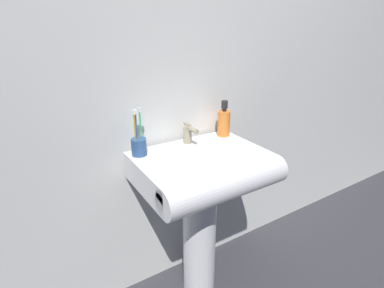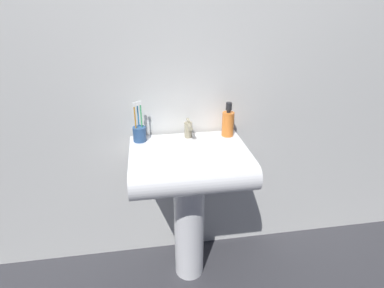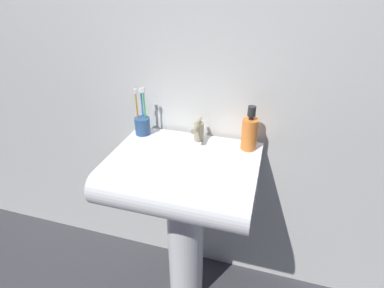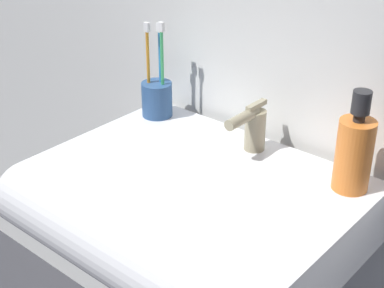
% 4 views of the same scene
% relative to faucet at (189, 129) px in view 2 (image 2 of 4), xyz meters
% --- Properties ---
extents(ground_plane, '(6.00, 6.00, 0.00)m').
position_rel_faucet_xyz_m(ground_plane, '(-0.02, -0.14, -0.88)').
color(ground_plane, '#38383D').
rests_on(ground_plane, ground).
extents(wall_back, '(5.00, 0.05, 2.40)m').
position_rel_faucet_xyz_m(wall_back, '(-0.02, 0.11, 0.32)').
color(wall_back, silver).
rests_on(wall_back, ground).
extents(sink_pedestal, '(0.17, 0.17, 0.70)m').
position_rel_faucet_xyz_m(sink_pedestal, '(-0.02, -0.14, -0.53)').
color(sink_pedestal, white).
rests_on(sink_pedestal, ground).
extents(sink_basin, '(0.59, 0.46, 0.13)m').
position_rel_faucet_xyz_m(sink_basin, '(-0.02, -0.18, -0.12)').
color(sink_basin, white).
rests_on(sink_basin, sink_pedestal).
extents(faucet, '(0.04, 0.12, 0.10)m').
position_rel_faucet_xyz_m(faucet, '(0.00, 0.00, 0.00)').
color(faucet, tan).
rests_on(faucet, sink_basin).
extents(toothbrush_cup, '(0.07, 0.07, 0.22)m').
position_rel_faucet_xyz_m(toothbrush_cup, '(-0.26, -0.00, -0.01)').
color(toothbrush_cup, '#2D5184').
rests_on(toothbrush_cup, sink_basin).
extents(soap_bottle, '(0.06, 0.06, 0.19)m').
position_rel_faucet_xyz_m(soap_bottle, '(0.21, -0.00, 0.02)').
color(soap_bottle, orange).
rests_on(soap_bottle, sink_basin).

